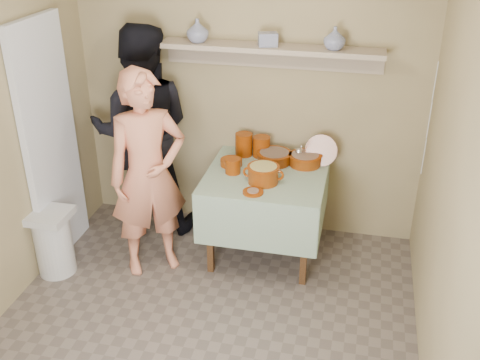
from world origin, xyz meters
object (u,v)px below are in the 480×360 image
(person_cook, at_px, (148,175))
(cazuela_rice, at_px, (263,173))
(person_helper, at_px, (143,132))
(trash_bin, at_px, (53,242))
(serving_table, at_px, (266,186))

(person_cook, distance_m, cazuela_rice, 0.90)
(person_helper, height_order, trash_bin, person_helper)
(serving_table, height_order, cazuela_rice, cazuela_rice)
(person_helper, distance_m, serving_table, 1.20)
(person_helper, xyz_separation_m, cazuela_rice, (1.15, -0.38, -0.09))
(person_helper, relative_size, trash_bin, 3.35)
(person_cook, bearing_deg, trash_bin, 163.73)
(person_cook, height_order, cazuela_rice, person_cook)
(person_cook, xyz_separation_m, person_helper, (-0.28, 0.62, 0.09))
(person_cook, bearing_deg, cazuela_rice, -19.83)
(person_cook, height_order, serving_table, person_cook)
(cazuela_rice, distance_m, trash_bin, 1.79)
(cazuela_rice, bearing_deg, person_helper, 161.73)
(person_cook, xyz_separation_m, trash_bin, (-0.76, -0.26, -0.56))
(trash_bin, bearing_deg, person_cook, 18.91)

